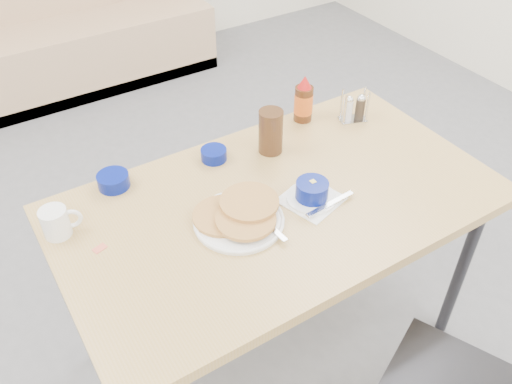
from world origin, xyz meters
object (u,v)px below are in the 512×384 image
grits_setting (312,193)px  amber_tumbler (271,132)px  pancake_plate (239,216)px  creamer_bowl (113,181)px  syrup_bottle (304,101)px  dining_table (279,213)px  booth_bench (66,35)px  coffee_mug (57,222)px  condiment_caddy (354,110)px  butter_bowl (214,154)px

grits_setting → amber_tumbler: 0.30m
pancake_plate → creamer_bowl: size_ratio=2.81×
creamer_bowl → syrup_bottle: 0.76m
dining_table → pancake_plate: 0.18m
grits_setting → amber_tumbler: amber_tumbler is taller
dining_table → grits_setting: bearing=-34.1°
grits_setting → booth_bench: bearing=91.9°
booth_bench → amber_tumbler: booth_bench is taller
coffee_mug → condiment_caddy: condiment_caddy is taller
booth_bench → grits_setting: bearing=-88.1°
syrup_bottle → booth_bench: bearing=98.7°
dining_table → syrup_bottle: bearing=45.3°
grits_setting → amber_tumbler: size_ratio=1.41×
syrup_bottle → creamer_bowl: bearing=180.0°
amber_tumbler → pancake_plate: bearing=-137.6°
booth_bench → creamer_bowl: (-0.42, -2.19, 0.43)m
coffee_mug → syrup_bottle: (0.97, 0.12, 0.03)m
dining_table → amber_tumbler: bearing=62.9°
pancake_plate → grits_setting: size_ratio=1.29×
syrup_bottle → grits_setting: bearing=-122.3°
dining_table → amber_tumbler: amber_tumbler is taller
booth_bench → creamer_bowl: size_ratio=18.36×
coffee_mug → syrup_bottle: bearing=7.3°
syrup_bottle → butter_bowl: bearing=-174.0°
booth_bench → butter_bowl: 2.28m
booth_bench → pancake_plate: bearing=-93.6°
coffee_mug → amber_tumbler: amber_tumbler is taller
booth_bench → amber_tumbler: 2.35m
booth_bench → coffee_mug: booth_bench is taller
pancake_plate → condiment_caddy: bearing=21.2°
grits_setting → condiment_caddy: 0.51m
coffee_mug → condiment_caddy: (1.13, 0.02, -0.00)m
amber_tumbler → butter_bowl: bearing=162.6°
dining_table → coffee_mug: 0.68m
booth_bench → dining_table: bearing=-90.0°
grits_setting → condiment_caddy: condiment_caddy is taller
booth_bench → grits_setting: booth_bench is taller
dining_table → grits_setting: size_ratio=6.19×
grits_setting → amber_tumbler: (0.04, 0.29, 0.05)m
pancake_plate → syrup_bottle: 0.62m
coffee_mug → grits_setting: coffee_mug is taller
amber_tumbler → syrup_bottle: bearing=25.8°
amber_tumbler → condiment_caddy: 0.38m
creamer_bowl → pancake_plate: bearing=-54.1°
coffee_mug → grits_setting: (0.72, -0.27, -0.02)m
dining_table → amber_tumbler: size_ratio=8.74×
booth_bench → amber_tumbler: size_ratio=11.86×
booth_bench → condiment_caddy: 2.40m
dining_table → syrup_bottle: 0.50m
grits_setting → condiment_caddy: (0.41, 0.29, 0.01)m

